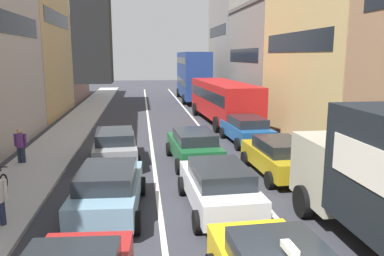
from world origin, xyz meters
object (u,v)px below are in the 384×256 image
sedan_right_lane_behind_truck (279,156)px  bus_far_queue_secondary (193,74)px  hatchback_centre_lane_third (194,146)px  wagon_right_lane_far (246,129)px  sedan_centre_lane_second (219,186)px  wagon_left_lane_second (108,189)px  bus_mid_queue_primary (223,98)px  pedestrian_mid_sidewalk (21,145)px  sedan_left_lane_third (115,145)px

sedan_right_lane_behind_truck → bus_far_queue_secondary: size_ratio=0.41×
hatchback_centre_lane_third → wagon_right_lane_far: size_ratio=1.00×
hatchback_centre_lane_third → sedan_centre_lane_second: bearing=176.8°
sedan_centre_lane_second → sedan_right_lane_behind_truck: (3.10, 3.12, 0.00)m
wagon_right_lane_far → wagon_left_lane_second: bearing=138.9°
wagon_right_lane_far → bus_mid_queue_primary: size_ratio=0.41×
hatchback_centre_lane_third → sedan_right_lane_behind_truck: bearing=-128.3°
hatchback_centre_lane_third → pedestrian_mid_sidewalk: size_ratio=2.65×
wagon_left_lane_second → sedan_left_lane_third: (-0.16, 5.68, 0.00)m
wagon_left_lane_second → sedan_right_lane_behind_truck: bearing=-62.2°
pedestrian_mid_sidewalk → sedan_centre_lane_second: bearing=58.5°
sedan_right_lane_behind_truck → bus_mid_queue_primary: 12.12m
wagon_left_lane_second → hatchback_centre_lane_third: (3.31, 5.11, 0.00)m
wagon_right_lane_far → pedestrian_mid_sidewalk: (-10.87, -2.85, 0.15)m
wagon_left_lane_second → hatchback_centre_lane_third: 6.09m
sedan_left_lane_third → sedan_centre_lane_second: bearing=-152.6°
sedan_centre_lane_second → sedan_left_lane_third: 6.83m
sedan_right_lane_behind_truck → wagon_right_lane_far: (0.24, 5.64, 0.00)m
sedan_right_lane_behind_truck → bus_mid_queue_primary: bus_mid_queue_primary is taller
hatchback_centre_lane_third → wagon_right_lane_far: (3.37, 3.47, 0.00)m
pedestrian_mid_sidewalk → bus_mid_queue_primary: bearing=137.0°
wagon_left_lane_second → bus_far_queue_secondary: 29.53m
sedan_left_lane_third → wagon_right_lane_far: 7.44m
sedan_right_lane_behind_truck → hatchback_centre_lane_third: bearing=53.2°
hatchback_centre_lane_third → bus_mid_queue_primary: (3.46, 9.91, 0.96)m
sedan_left_lane_third → wagon_left_lane_second: bearing=178.1°
pedestrian_mid_sidewalk → sedan_left_lane_third: bearing=95.9°
sedan_left_lane_third → wagon_right_lane_far: bearing=-70.6°
sedan_right_lane_behind_truck → wagon_right_lane_far: 5.65m
sedan_centre_lane_second → sedan_right_lane_behind_truck: same height
sedan_centre_lane_second → bus_far_queue_secondary: (3.15, 28.91, 2.03)m
sedan_centre_lane_second → sedan_right_lane_behind_truck: bearing=-46.8°
sedan_centre_lane_second → hatchback_centre_lane_third: size_ratio=0.99×
wagon_left_lane_second → sedan_left_lane_third: size_ratio=1.00×
sedan_right_lane_behind_truck → bus_mid_queue_primary: bearing=-3.6°
wagon_left_lane_second → bus_mid_queue_primary: (6.77, 15.02, 0.96)m
hatchback_centre_lane_third → sedan_left_lane_third: same height
sedan_centre_lane_second → sedan_right_lane_behind_truck: size_ratio=1.00×
hatchback_centre_lane_third → sedan_left_lane_third: bearing=77.2°
sedan_left_lane_third → pedestrian_mid_sidewalk: (-4.02, 0.06, 0.15)m
hatchback_centre_lane_third → bus_mid_queue_primary: bus_mid_queue_primary is taller
hatchback_centre_lane_third → sedan_right_lane_behind_truck: 3.81m
pedestrian_mid_sidewalk → wagon_right_lane_far: bearing=111.4°
hatchback_centre_lane_third → wagon_right_lane_far: bearing=-47.7°
hatchback_centre_lane_third → pedestrian_mid_sidewalk: (-7.50, 0.62, 0.15)m
sedan_left_lane_third → bus_far_queue_secondary: bus_far_queue_secondary is taller
sedan_left_lane_third → bus_far_queue_secondary: size_ratio=0.42×
sedan_centre_lane_second → wagon_left_lane_second: size_ratio=0.99×
sedan_left_lane_third → bus_mid_queue_primary: (6.94, 9.34, 0.96)m
sedan_centre_lane_second → wagon_right_lane_far: size_ratio=0.99×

